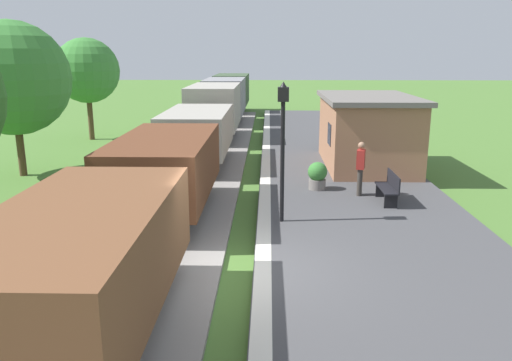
{
  "coord_description": "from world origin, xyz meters",
  "views": [
    {
      "loc": [
        0.5,
        -9.83,
        4.65
      ],
      "look_at": [
        0.15,
        4.15,
        1.11
      ],
      "focal_mm": 35.53,
      "sensor_mm": 36.0,
      "label": 1
    }
  ],
  "objects_px": {
    "lamp_post_near": "(283,127)",
    "freight_train": "(210,117)",
    "bench_near_hut": "(389,187)",
    "tree_field_left": "(87,71)",
    "bench_down_platform": "(343,135)",
    "person_waiting": "(360,166)",
    "tree_trackside_far": "(13,78)",
    "potted_planter": "(317,175)",
    "station_hut": "(367,131)"
  },
  "relations": [
    {
      "from": "station_hut",
      "to": "person_waiting",
      "type": "height_order",
      "value": "station_hut"
    },
    {
      "from": "bench_down_platform",
      "to": "person_waiting",
      "type": "xyz_separation_m",
      "value": [
        -0.74,
        -9.06,
        0.46
      ]
    },
    {
      "from": "freight_train",
      "to": "person_waiting",
      "type": "height_order",
      "value": "freight_train"
    },
    {
      "from": "person_waiting",
      "to": "tree_trackside_far",
      "type": "bearing_deg",
      "value": 0.15
    },
    {
      "from": "freight_train",
      "to": "lamp_post_near",
      "type": "bearing_deg",
      "value": -74.77
    },
    {
      "from": "lamp_post_near",
      "to": "tree_trackside_far",
      "type": "xyz_separation_m",
      "value": [
        -9.92,
        6.02,
        0.92
      ]
    },
    {
      "from": "station_hut",
      "to": "tree_trackside_far",
      "type": "height_order",
      "value": "tree_trackside_far"
    },
    {
      "from": "lamp_post_near",
      "to": "tree_trackside_far",
      "type": "bearing_deg",
      "value": 148.76
    },
    {
      "from": "station_hut",
      "to": "tree_trackside_far",
      "type": "bearing_deg",
      "value": -175.62
    },
    {
      "from": "freight_train",
      "to": "bench_near_hut",
      "type": "relative_size",
      "value": 26.13
    },
    {
      "from": "bench_down_platform",
      "to": "person_waiting",
      "type": "relative_size",
      "value": 0.88
    },
    {
      "from": "potted_planter",
      "to": "lamp_post_near",
      "type": "height_order",
      "value": "lamp_post_near"
    },
    {
      "from": "freight_train",
      "to": "station_hut",
      "type": "xyz_separation_m",
      "value": [
        6.8,
        -4.96,
        0.1
      ]
    },
    {
      "from": "lamp_post_near",
      "to": "station_hut",
      "type": "bearing_deg",
      "value": 63.4
    },
    {
      "from": "station_hut",
      "to": "potted_planter",
      "type": "xyz_separation_m",
      "value": [
        -2.27,
        -3.73,
        -0.93
      ]
    },
    {
      "from": "person_waiting",
      "to": "lamp_post_near",
      "type": "distance_m",
      "value": 3.99
    },
    {
      "from": "person_waiting",
      "to": "lamp_post_near",
      "type": "xyz_separation_m",
      "value": [
        -2.53,
        -2.63,
        1.62
      ]
    },
    {
      "from": "bench_down_platform",
      "to": "bench_near_hut",
      "type": "bearing_deg",
      "value": -90.0
    },
    {
      "from": "freight_train",
      "to": "bench_near_hut",
      "type": "xyz_separation_m",
      "value": [
        6.54,
        -10.17,
        -0.83
      ]
    },
    {
      "from": "tree_field_left",
      "to": "tree_trackside_far",
      "type": "bearing_deg",
      "value": -88.78
    },
    {
      "from": "station_hut",
      "to": "tree_field_left",
      "type": "xyz_separation_m",
      "value": [
        -13.63,
        7.4,
        2.05
      ]
    },
    {
      "from": "bench_near_hut",
      "to": "tree_field_left",
      "type": "height_order",
      "value": "tree_field_left"
    },
    {
      "from": "potted_planter",
      "to": "lamp_post_near",
      "type": "distance_m",
      "value": 4.11
    },
    {
      "from": "bench_near_hut",
      "to": "potted_planter",
      "type": "relative_size",
      "value": 1.64
    },
    {
      "from": "person_waiting",
      "to": "potted_planter",
      "type": "relative_size",
      "value": 1.87
    },
    {
      "from": "potted_planter",
      "to": "tree_trackside_far",
      "type": "bearing_deg",
      "value": 166.41
    },
    {
      "from": "freight_train",
      "to": "tree_field_left",
      "type": "bearing_deg",
      "value": 160.32
    },
    {
      "from": "person_waiting",
      "to": "bench_down_platform",
      "type": "bearing_deg",
      "value": -79.31
    },
    {
      "from": "bench_near_hut",
      "to": "tree_field_left",
      "type": "relative_size",
      "value": 0.28
    },
    {
      "from": "person_waiting",
      "to": "lamp_post_near",
      "type": "relative_size",
      "value": 0.46
    },
    {
      "from": "bench_down_platform",
      "to": "lamp_post_near",
      "type": "height_order",
      "value": "lamp_post_near"
    },
    {
      "from": "bench_down_platform",
      "to": "potted_planter",
      "type": "bearing_deg",
      "value": -103.53
    },
    {
      "from": "freight_train",
      "to": "person_waiting",
      "type": "xyz_separation_m",
      "value": [
        5.8,
        -9.38,
        -0.37
      ]
    },
    {
      "from": "freight_train",
      "to": "person_waiting",
      "type": "distance_m",
      "value": 11.03
    },
    {
      "from": "station_hut",
      "to": "tree_field_left",
      "type": "distance_m",
      "value": 15.65
    },
    {
      "from": "bench_near_hut",
      "to": "potted_planter",
      "type": "distance_m",
      "value": 2.5
    },
    {
      "from": "bench_down_platform",
      "to": "lamp_post_near",
      "type": "relative_size",
      "value": 0.41
    },
    {
      "from": "freight_train",
      "to": "tree_trackside_far",
      "type": "height_order",
      "value": "tree_trackside_far"
    },
    {
      "from": "freight_train",
      "to": "station_hut",
      "type": "distance_m",
      "value": 8.42
    },
    {
      "from": "tree_trackside_far",
      "to": "tree_field_left",
      "type": "bearing_deg",
      "value": 91.22
    },
    {
      "from": "bench_down_platform",
      "to": "tree_trackside_far",
      "type": "xyz_separation_m",
      "value": [
        -13.19,
        -5.68,
        3.0
      ]
    },
    {
      "from": "freight_train",
      "to": "bench_down_platform",
      "type": "bearing_deg",
      "value": -2.74
    },
    {
      "from": "tree_trackside_far",
      "to": "tree_field_left",
      "type": "distance_m",
      "value": 8.44
    },
    {
      "from": "person_waiting",
      "to": "lamp_post_near",
      "type": "height_order",
      "value": "lamp_post_near"
    },
    {
      "from": "freight_train",
      "to": "potted_planter",
      "type": "relative_size",
      "value": 42.79
    },
    {
      "from": "lamp_post_near",
      "to": "freight_train",
      "type": "bearing_deg",
      "value": 105.23
    },
    {
      "from": "person_waiting",
      "to": "bench_near_hut",
      "type": "bearing_deg",
      "value": 148.39
    },
    {
      "from": "freight_train",
      "to": "station_hut",
      "type": "bearing_deg",
      "value": -36.1
    },
    {
      "from": "freight_train",
      "to": "lamp_post_near",
      "type": "distance_m",
      "value": 12.51
    },
    {
      "from": "lamp_post_near",
      "to": "person_waiting",
      "type": "bearing_deg",
      "value": 46.14
    }
  ]
}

